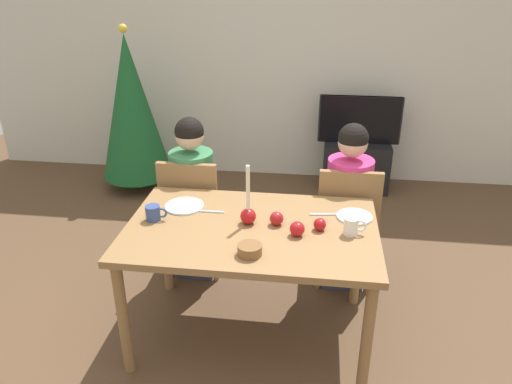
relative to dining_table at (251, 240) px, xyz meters
name	(u,v)px	position (x,y,z in m)	size (l,w,h in m)	color
ground_plane	(252,332)	(0.00, 0.00, -0.67)	(7.68, 7.68, 0.00)	brown
back_wall	(287,50)	(0.00, 2.60, 0.63)	(6.40, 0.10, 2.60)	beige
dining_table	(251,240)	(0.00, 0.00, 0.00)	(1.40, 0.90, 0.75)	olive
chair_left	(193,210)	(-0.50, 0.61, -0.15)	(0.40, 0.40, 0.90)	olive
chair_right	(347,219)	(0.56, 0.61, -0.15)	(0.40, 0.40, 0.90)	olive
person_left_child	(193,201)	(-0.50, 0.64, -0.10)	(0.30, 0.30, 1.17)	#33384C
person_right_child	(347,209)	(0.56, 0.64, -0.10)	(0.30, 0.30, 1.17)	#33384C
tv_stand	(356,165)	(0.74, 2.30, -0.43)	(0.64, 0.40, 0.48)	black
tv	(360,120)	(0.74, 2.30, 0.04)	(0.79, 0.05, 0.46)	black
christmas_tree	(131,108)	(-1.44, 2.03, 0.16)	(0.68, 0.68, 1.59)	brown
candle_centerpiece	(248,212)	(-0.02, 0.04, 0.15)	(0.09, 0.09, 0.35)	red
plate_left	(184,206)	(-0.43, 0.19, 0.09)	(0.23, 0.23, 0.01)	silver
plate_right	(354,217)	(0.57, 0.18, 0.09)	(0.21, 0.21, 0.01)	silver
mug_left	(153,213)	(-0.56, 0.01, 0.13)	(0.13, 0.08, 0.09)	#33477F
mug_right	(352,226)	(0.55, -0.01, 0.13)	(0.12, 0.08, 0.10)	white
fork_left	(209,212)	(-0.27, 0.14, 0.09)	(0.18, 0.01, 0.01)	silver
fork_right	(325,214)	(0.41, 0.19, 0.09)	(0.18, 0.01, 0.01)	silver
bowl_walnuts	(250,250)	(0.03, -0.29, 0.11)	(0.12, 0.12, 0.05)	brown
apple_near_candle	(277,218)	(0.14, 0.04, 0.12)	(0.08, 0.08, 0.08)	#AC191C
apple_by_left_plate	(297,229)	(0.26, -0.07, 0.12)	(0.08, 0.08, 0.08)	red
apple_by_right_mug	(320,224)	(0.38, 0.01, 0.12)	(0.07, 0.07, 0.07)	#B31418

